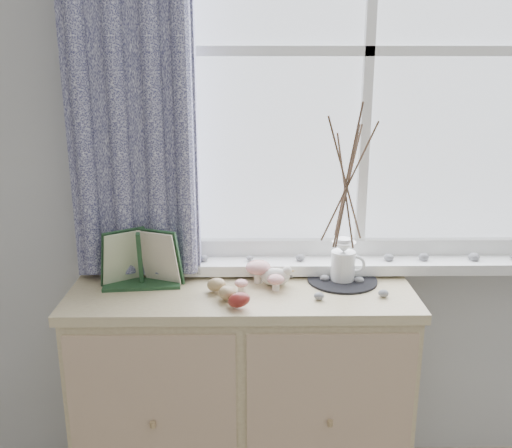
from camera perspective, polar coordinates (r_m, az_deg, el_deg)
name	(u,v)px	position (r m, az deg, el deg)	size (l,w,h in m)	color
sideboard	(242,395)	(2.20, -1.37, -16.75)	(1.20, 0.45, 0.85)	beige
botanical_book	(139,260)	(2.01, -11.61, -3.54)	(0.31, 0.13, 0.22)	#1E3F24
toadstool_cluster	(260,273)	(2.02, 0.43, -4.89)	(0.17, 0.15, 0.08)	white
wooden_eggs	(227,292)	(1.90, -2.90, -6.83)	(0.14, 0.18, 0.07)	tan
songbird_figurine	(275,276)	(2.02, 1.94, -5.20)	(0.14, 0.06, 0.07)	white
crocheted_doily	(342,280)	(2.09, 8.62, -5.58)	(0.25, 0.25, 0.01)	black
twig_pitcher	(347,179)	(1.99, 9.07, 4.42)	(0.28, 0.28, 0.65)	white
sideboard_pebbles	(335,284)	(2.03, 7.89, -6.00)	(0.34, 0.23, 0.02)	gray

